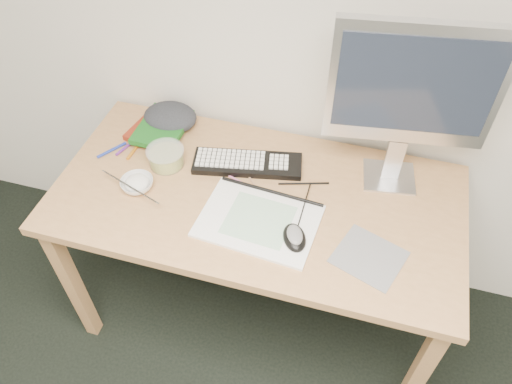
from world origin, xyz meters
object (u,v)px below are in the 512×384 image
sketchpad (259,221)px  monitor (413,91)px  keyboard (247,164)px  rice_bowl (137,184)px  desk (256,211)px

sketchpad → monitor: 0.62m
keyboard → monitor: (0.50, 0.08, 0.36)m
sketchpad → rice_bowl: bearing=-179.5°
desk → sketchpad: (0.04, -0.11, 0.09)m
monitor → keyboard: bearing=-178.8°
desk → keyboard: 0.18m
sketchpad → keyboard: (-0.11, 0.24, 0.01)m
keyboard → rice_bowl: 0.39m
monitor → rice_bowl: size_ratio=5.26×
sketchpad → monitor: monitor is taller
rice_bowl → sketchpad: bearing=-4.1°
monitor → rice_bowl: bearing=-169.0°
desk → keyboard: (-0.07, 0.13, 0.09)m
sketchpad → rice_bowl: 0.45m
desk → rice_bowl: bearing=-169.2°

